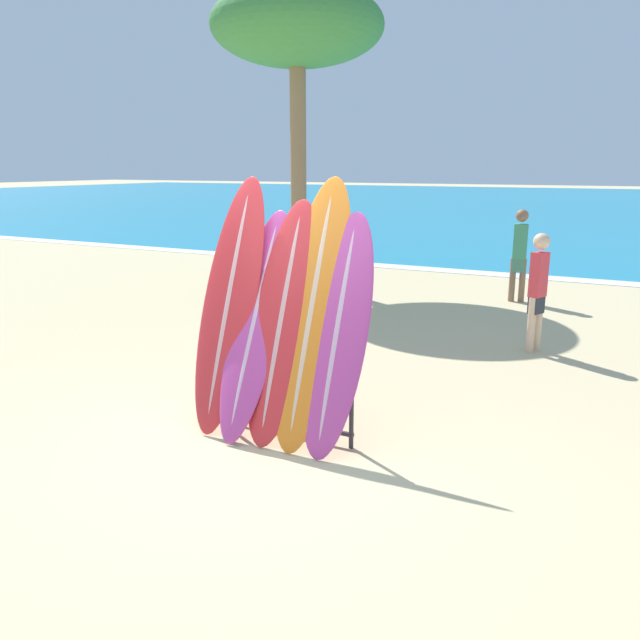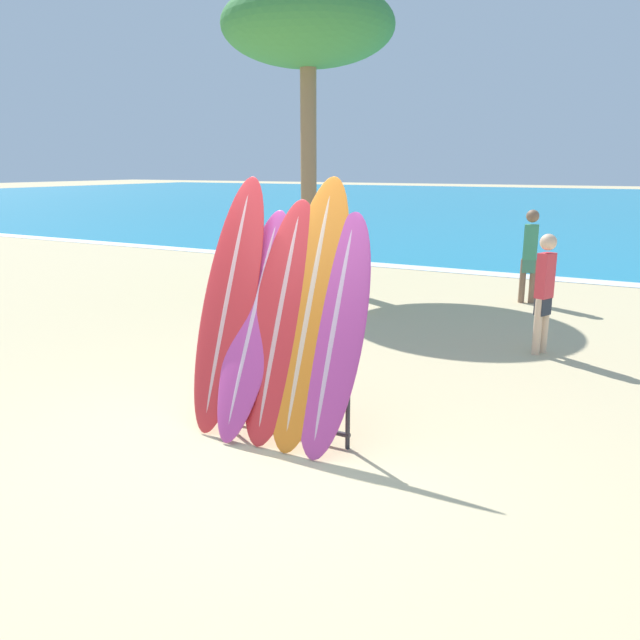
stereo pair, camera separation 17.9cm
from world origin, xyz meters
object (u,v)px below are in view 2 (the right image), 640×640
surfboard_slot_4 (334,334)px  person_mid_beach (352,260)px  person_near_water (544,289)px  surfboard_slot_1 (254,323)px  person_far_left (530,253)px  surfboard_slot_0 (229,302)px  surfboard_rack (277,384)px  palm_tree (308,30)px  surfboard_slot_2 (280,321)px  surfboard_slot_3 (310,312)px

surfboard_slot_4 → person_mid_beach: surfboard_slot_4 is taller
person_near_water → surfboard_slot_4: bearing=-174.0°
person_mid_beach → surfboard_slot_4: bearing=-134.9°
surfboard_slot_1 → person_far_left: surfboard_slot_1 is taller
surfboard_slot_0 → person_near_water: (2.21, 3.61, -0.30)m
surfboard_slot_1 → person_near_water: surfboard_slot_1 is taller
surfboard_rack → surfboard_slot_4: bearing=3.1°
surfboard_slot_0 → surfboard_slot_1: (0.30, -0.04, -0.15)m
palm_tree → surfboard_slot_2: bearing=-62.6°
surfboard_slot_2 → person_mid_beach: bearing=108.1°
surfboard_slot_4 → person_mid_beach: 5.13m
surfboard_slot_3 → person_far_left: surfboard_slot_3 is taller
person_mid_beach → person_far_left: bearing=-28.8°
surfboard_slot_0 → surfboard_slot_4: 1.12m
surfboard_slot_2 → surfboard_slot_4: size_ratio=1.05×
surfboard_rack → palm_tree: size_ratio=0.25×
person_near_water → palm_tree: size_ratio=0.27×
surfboard_rack → person_near_water: (1.65, 3.69, 0.38)m
surfboard_slot_4 → palm_tree: (-3.93, 6.56, 3.83)m
surfboard_slot_1 → surfboard_slot_2: (0.27, 0.01, 0.05)m
surfboard_slot_3 → surfboard_slot_0: bearing=-179.3°
surfboard_slot_0 → surfboard_slot_4: bearing=-2.5°
surfboard_slot_0 → person_far_left: size_ratio=1.40×
person_mid_beach → surfboard_slot_2: bearing=-140.6°
surfboard_slot_4 → person_near_water: size_ratio=1.29×
surfboard_rack → surfboard_slot_2: bearing=75.5°
surfboard_slot_0 → person_mid_beach: 4.75m
surfboard_slot_1 → palm_tree: size_ratio=0.35×
surfboard_rack → person_near_water: bearing=65.9°
surfboard_slot_1 → person_mid_beach: (-1.26, 4.69, -0.14)m
surfboard_slot_0 → palm_tree: (-2.82, 6.51, 3.69)m
surfboard_slot_0 → surfboard_slot_1: surfboard_slot_0 is taller
surfboard_rack → person_far_left: person_far_left is taller
surfboard_slot_3 → surfboard_slot_4: 0.31m
surfboard_slot_1 → surfboard_slot_2: bearing=1.8°
surfboard_rack → surfboard_slot_3: size_ratio=0.63×
person_far_left → palm_tree: 5.83m
person_mid_beach → person_far_left: person_far_left is taller
surfboard_slot_2 → surfboard_slot_1: bearing=-178.2°
person_near_water → surfboard_slot_0: bearing=171.3°
surfboard_rack → surfboard_slot_4: surfboard_slot_4 is taller
surfboard_slot_2 → surfboard_slot_3: 0.29m
surfboard_rack → person_far_left: (0.92, 6.76, 0.43)m
surfboard_slot_3 → surfboard_slot_2: bearing=-170.9°
surfboard_slot_0 → person_mid_beach: bearing=101.6°
surfboard_slot_2 → surfboard_slot_4: bearing=-1.6°
surfboard_rack → surfboard_slot_1: surfboard_slot_1 is taller
person_far_left → surfboard_slot_3: bearing=74.7°
surfboard_slot_4 → person_far_left: (0.37, 6.73, -0.11)m
surfboard_slot_2 → person_near_water: size_ratio=1.35×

